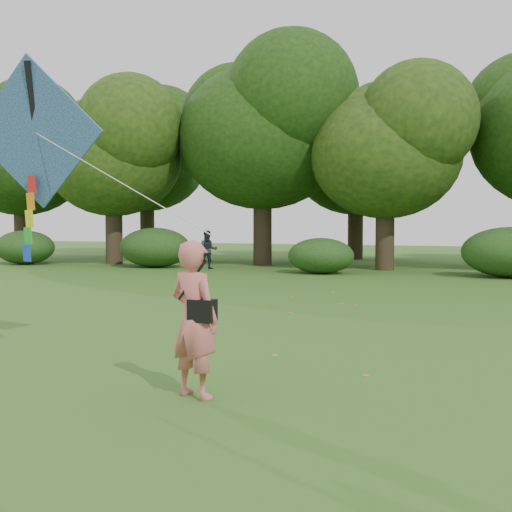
% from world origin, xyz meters
% --- Properties ---
extents(ground, '(100.00, 100.00, 0.00)m').
position_xyz_m(ground, '(0.00, 0.00, 0.00)').
color(ground, '#265114').
rests_on(ground, ground).
extents(man_kite_flyer, '(0.76, 0.61, 1.83)m').
position_xyz_m(man_kite_flyer, '(-0.38, -0.90, 0.91)').
color(man_kite_flyer, '#D46763').
rests_on(man_kite_flyer, ground).
extents(bystander_left, '(1.03, 0.98, 1.69)m').
position_xyz_m(bystander_left, '(-9.23, 17.62, 0.84)').
color(bystander_left, '#21252C').
rests_on(bystander_left, ground).
extents(crossbody_bag, '(0.43, 0.20, 0.72)m').
position_xyz_m(crossbody_bag, '(-0.26, -0.93, 1.04)').
color(crossbody_bag, black).
rests_on(crossbody_bag, ground).
extents(flying_kite, '(4.60, 1.51, 3.05)m').
position_xyz_m(flying_kite, '(-3.59, 0.23, 3.32)').
color(flying_kite, '#262EA4').
rests_on(flying_kite, ground).
extents(tree_line, '(54.70, 15.30, 9.48)m').
position_xyz_m(tree_line, '(1.67, 22.88, 5.60)').
color(tree_line, '#3A2D1E').
rests_on(tree_line, ground).
extents(shrub_band, '(39.15, 3.22, 1.88)m').
position_xyz_m(shrub_band, '(-0.72, 17.60, 0.86)').
color(shrub_band, '#264919').
rests_on(shrub_band, ground).
extents(fallen_leaves, '(10.32, 12.37, 0.01)m').
position_xyz_m(fallen_leaves, '(-0.25, 4.82, 0.01)').
color(fallen_leaves, olive).
rests_on(fallen_leaves, ground).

